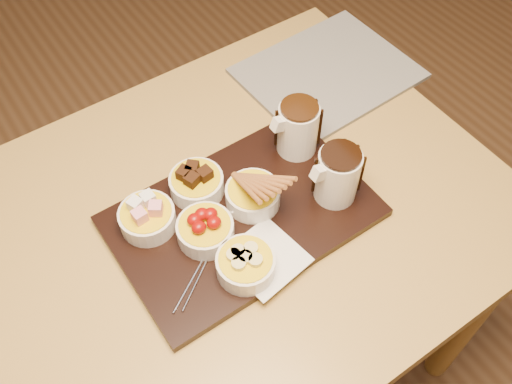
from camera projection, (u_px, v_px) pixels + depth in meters
ground at (214, 374)px, 1.63m from camera, size 5.00×5.00×0.00m
dining_table at (194, 263)px, 1.10m from camera, size 1.20×0.80×0.75m
serving_board at (242, 216)px, 1.04m from camera, size 0.46×0.30×0.02m
napkin at (265, 258)px, 0.97m from camera, size 0.14×0.14×0.00m
bowl_marshmallows at (148, 218)px, 1.00m from camera, size 0.10×0.10×0.04m
bowl_cake at (197, 184)px, 1.05m from camera, size 0.10×0.10×0.04m
bowl_strawberries at (205, 231)px, 0.99m from camera, size 0.10×0.10×0.04m
bowl_biscotti at (253, 196)px, 1.03m from camera, size 0.10×0.10×0.04m
bowl_bananas at (246, 265)px, 0.95m from camera, size 0.10×0.10×0.04m
pitcher_dark_chocolate at (337, 176)px, 1.01m from camera, size 0.08×0.08×0.11m
pitcher_milk_chocolate at (298, 129)px, 1.08m from camera, size 0.08×0.08×0.11m
fondue_skewers at (209, 248)px, 0.98m from camera, size 0.16×0.24×0.01m
newspaper at (328, 73)px, 1.27m from camera, size 0.37×0.30×0.01m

